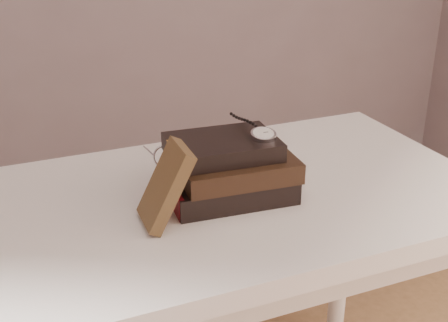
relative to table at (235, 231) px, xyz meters
name	(u,v)px	position (x,y,z in m)	size (l,w,h in m)	color
table	(235,231)	(0.00, 0.00, 0.00)	(1.00, 0.60, 0.75)	white
book_stack	(230,170)	(-0.02, -0.01, 0.15)	(0.25, 0.18, 0.12)	black
journal	(165,186)	(-0.16, -0.07, 0.17)	(0.02, 0.09, 0.15)	#402C18
pocket_watch	(261,133)	(0.04, -0.03, 0.22)	(0.05, 0.15, 0.02)	silver
eyeglasses	(176,154)	(-0.10, 0.07, 0.16)	(0.11, 0.12, 0.05)	silver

